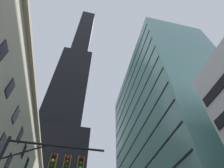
{
  "coord_description": "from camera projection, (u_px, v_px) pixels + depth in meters",
  "views": [
    {
      "loc": [
        -2.42,
        -8.18,
        1.54
      ],
      "look_at": [
        3.05,
        16.57,
        30.18
      ],
      "focal_mm": 28.48,
      "sensor_mm": 36.0,
      "label": 1
    }
  ],
  "objects": [
    {
      "name": "dark_skyscraper",
      "position": [
        65.0,
        109.0,
        100.25
      ],
      "size": [
        29.24,
        29.24,
        224.2
      ],
      "color": "black",
      "rests_on": "ground"
    },
    {
      "name": "glass_office_midrise",
      "position": [
        167.0,
        138.0,
        44.27
      ],
      "size": [
        17.1,
        38.06,
        51.62
      ],
      "color": "slate",
      "rests_on": "ground"
    }
  ]
}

